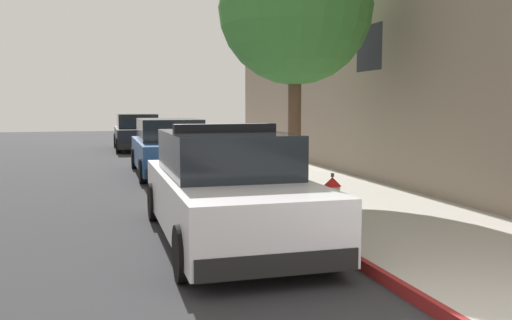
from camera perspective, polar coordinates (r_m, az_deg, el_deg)
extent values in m
cube|color=#2B2B2D|center=(13.13, -21.62, -3.67)|extent=(28.78, 60.00, 0.20)
cube|color=#ADA89E|center=(13.83, 3.93, -2.11)|extent=(3.31, 60.00, 0.14)
cube|color=maroon|center=(13.36, -2.94, -2.38)|extent=(0.08, 60.00, 0.14)
cube|color=gray|center=(15.10, 20.31, 9.43)|extent=(5.08, 23.55, 6.04)
cube|color=black|center=(13.81, 11.74, 11.30)|extent=(0.06, 1.30, 1.10)
cube|color=black|center=(19.88, 2.81, 9.67)|extent=(0.06, 1.30, 1.10)
cube|color=white|center=(7.92, -3.02, -4.23)|extent=(1.84, 4.80, 0.76)
cube|color=black|center=(7.98, -3.29, 0.76)|extent=(1.64, 2.50, 0.60)
cube|color=black|center=(5.78, 2.23, -10.65)|extent=(1.76, 0.16, 0.24)
cube|color=black|center=(10.23, -5.93, -3.47)|extent=(1.76, 0.16, 0.24)
cylinder|color=black|center=(9.49, -10.39, -4.25)|extent=(0.22, 0.64, 0.64)
cylinder|color=black|center=(9.80, -0.31, -3.85)|extent=(0.22, 0.64, 0.64)
cylinder|color=black|center=(6.19, -7.35, -9.58)|extent=(0.22, 0.64, 0.64)
cylinder|color=black|center=(6.65, 7.63, -8.50)|extent=(0.22, 0.64, 0.64)
cube|color=black|center=(7.91, -3.22, 3.33)|extent=(1.48, 0.20, 0.12)
cube|color=red|center=(7.84, -5.72, 3.29)|extent=(0.44, 0.18, 0.11)
cube|color=#1E33E0|center=(7.99, -0.77, 3.36)|extent=(0.44, 0.18, 0.11)
cube|color=navy|center=(15.68, -8.92, 0.64)|extent=(1.84, 4.80, 0.76)
cube|color=black|center=(15.79, -9.02, 3.15)|extent=(1.64, 2.50, 0.60)
cube|color=black|center=(13.40, -7.69, -1.31)|extent=(1.76, 0.16, 0.24)
cube|color=black|center=(18.02, -9.80, 0.45)|extent=(1.76, 0.16, 0.24)
cylinder|color=black|center=(17.32, -12.41, 0.19)|extent=(0.22, 0.64, 0.64)
cylinder|color=black|center=(17.50, -6.78, 0.34)|extent=(0.22, 0.64, 0.64)
cylinder|color=black|center=(13.94, -11.56, -1.10)|extent=(0.22, 0.64, 0.64)
cylinder|color=black|center=(14.17, -4.61, -0.90)|extent=(0.22, 0.64, 0.64)
cube|color=black|center=(24.70, -12.20, 2.42)|extent=(1.84, 4.80, 0.76)
cube|color=black|center=(24.82, -12.25, 4.00)|extent=(1.64, 2.50, 0.60)
cube|color=black|center=(22.38, -11.80, 1.43)|extent=(1.76, 0.16, 0.24)
cube|color=black|center=(27.04, -12.50, 2.13)|extent=(1.76, 0.16, 0.24)
cylinder|color=black|center=(26.37, -14.29, 2.00)|extent=(0.22, 0.64, 0.64)
cylinder|color=black|center=(26.47, -10.56, 2.10)|extent=(0.22, 0.64, 0.64)
cylinder|color=black|center=(22.98, -14.05, 1.49)|extent=(0.22, 0.64, 0.64)
cylinder|color=black|center=(23.09, -9.78, 1.59)|extent=(0.22, 0.64, 0.64)
cylinder|color=#4C4C51|center=(8.70, 7.87, -6.14)|extent=(0.32, 0.32, 0.06)
cylinder|color=silver|center=(8.65, 7.90, -4.33)|extent=(0.24, 0.24, 0.50)
cone|color=red|center=(8.60, 7.93, -2.23)|extent=(0.28, 0.28, 0.14)
cylinder|color=#4C4C51|center=(8.59, 7.94, -1.57)|extent=(0.05, 0.05, 0.06)
cylinder|color=silver|center=(8.57, 6.86, -4.00)|extent=(0.10, 0.10, 0.10)
cylinder|color=silver|center=(8.71, 8.93, -3.88)|extent=(0.10, 0.10, 0.10)
cylinder|color=silver|center=(8.49, 8.39, -4.46)|extent=(0.13, 0.12, 0.13)
cylinder|color=brown|center=(11.79, 4.01, 3.50)|extent=(0.28, 0.28, 2.72)
sphere|color=#387A33|center=(11.96, 4.10, 15.51)|extent=(3.23, 3.23, 3.23)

